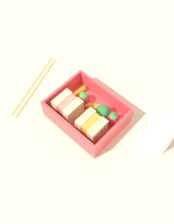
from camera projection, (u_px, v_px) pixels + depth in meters
The scene contains 12 objects.
ground_plane at pixel (87, 120), 60.01cm from camera, with size 120.00×120.00×2.00cm, color beige.
bento_tray at pixel (87, 117), 58.63cm from camera, with size 16.22×12.78×1.20cm, color #E23B3F.
bento_rim at pixel (87, 111), 56.27cm from camera, with size 16.22×12.78×4.28cm.
sandwich_left at pixel (91, 127), 53.82cm from camera, with size 5.18×4.94×4.93cm.
sandwich_center_left at pixel (68, 107), 56.33cm from camera, with size 5.18×4.94×4.93cm.
strawberry_left at pixel (113, 119), 55.72cm from camera, with size 3.06×3.06×3.66cm.
broccoli_floret at pixel (103, 112), 55.94cm from camera, with size 3.24×3.24×4.00cm.
carrot_stick_left at pixel (96, 106), 58.61cm from camera, with size 1.31×1.31×5.48cm, color orange.
strawberry_far_left at pixel (84, 98), 58.53cm from camera, with size 3.07×3.07×3.67cm.
carrot_stick_far_left at pixel (77, 93), 60.48cm from camera, with size 1.30×1.30×5.07cm, color orange.
chopstick_pair at pixel (35, 85), 63.70cm from camera, with size 8.38×19.74×0.70cm.
drinking_glass at pixel (158, 134), 52.18cm from camera, with size 6.27×6.27×8.67cm, color white.
Camera 1 is at (-19.75, 21.20, 51.58)cm, focal length 40.00 mm.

